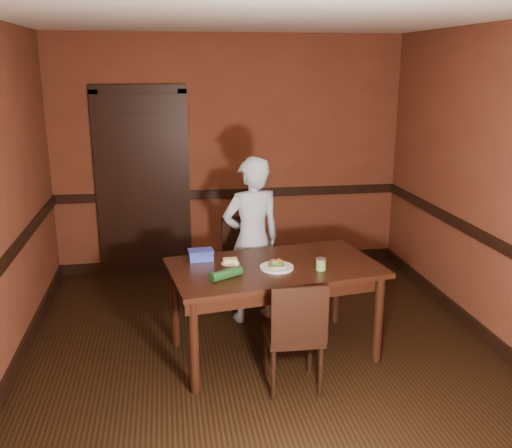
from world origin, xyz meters
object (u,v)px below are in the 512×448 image
object	(u,v)px
sauce_jar	(321,264)
dining_table	(274,310)
food_tub	(201,255)
sandwich_plate	(277,266)
person	(252,240)
chair_far	(242,263)
cheese_saucer	(230,262)
chair_near	(293,333)

from	to	relation	value
sauce_jar	dining_table	bearing A→B (deg)	154.36
food_tub	sandwich_plate	bearing A→B (deg)	-30.56
person	chair_far	bearing A→B (deg)	-95.54
chair_far	cheese_saucer	size ratio (longest dim) A/B	5.85
chair_far	sandwich_plate	world-z (taller)	chair_far
chair_far	food_tub	size ratio (longest dim) A/B	4.11
chair_far	cheese_saucer	distance (m)	1.06
person	sandwich_plate	bearing A→B (deg)	81.87
chair_far	food_tub	xyz separation A→B (m)	(-0.45, -0.83, 0.39)
sauce_jar	sandwich_plate	bearing A→B (deg)	164.98
sauce_jar	cheese_saucer	size ratio (longest dim) A/B	0.65
chair_near	food_tub	world-z (taller)	chair_near
dining_table	chair_near	bearing A→B (deg)	-93.93
chair_far	dining_table	bearing A→B (deg)	-91.38
chair_near	sauce_jar	bearing A→B (deg)	-128.83
chair_far	sauce_jar	bearing A→B (deg)	-77.20
chair_near	person	bearing A→B (deg)	-83.32
dining_table	food_tub	bearing A→B (deg)	149.67
dining_table	sandwich_plate	xyz separation A→B (m)	(0.01, -0.07, 0.41)
person	cheese_saucer	world-z (taller)	person
sandwich_plate	food_tub	bearing A→B (deg)	152.58
sauce_jar	food_tub	bearing A→B (deg)	156.88
person	sauce_jar	size ratio (longest dim) A/B	16.12
sandwich_plate	food_tub	distance (m)	0.66
cheese_saucer	food_tub	world-z (taller)	food_tub
chair_near	cheese_saucer	bearing A→B (deg)	-55.83
food_tub	chair_near	bearing A→B (deg)	-53.45
sauce_jar	cheese_saucer	world-z (taller)	sauce_jar
dining_table	sauce_jar	xyz separation A→B (m)	(0.34, -0.16, 0.44)
chair_near	food_tub	xyz separation A→B (m)	(-0.62, 0.75, 0.39)
sandwich_plate	dining_table	bearing A→B (deg)	94.17
dining_table	person	xyz separation A→B (m)	(-0.07, 0.71, 0.39)
sandwich_plate	cheese_saucer	world-z (taller)	sandwich_plate
person	sandwich_plate	xyz separation A→B (m)	(0.08, -0.78, 0.02)
dining_table	sandwich_plate	bearing A→B (deg)	-94.58
chair_near	food_tub	distance (m)	1.05
cheese_saucer	person	bearing A→B (deg)	66.06
chair_far	sauce_jar	size ratio (longest dim) A/B	9.06
dining_table	cheese_saucer	distance (m)	0.55
person	sandwich_plate	size ratio (longest dim) A/B	5.81
chair_near	cheese_saucer	xyz separation A→B (m)	(-0.39, 0.61, 0.37)
person	sandwich_plate	world-z (taller)	person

